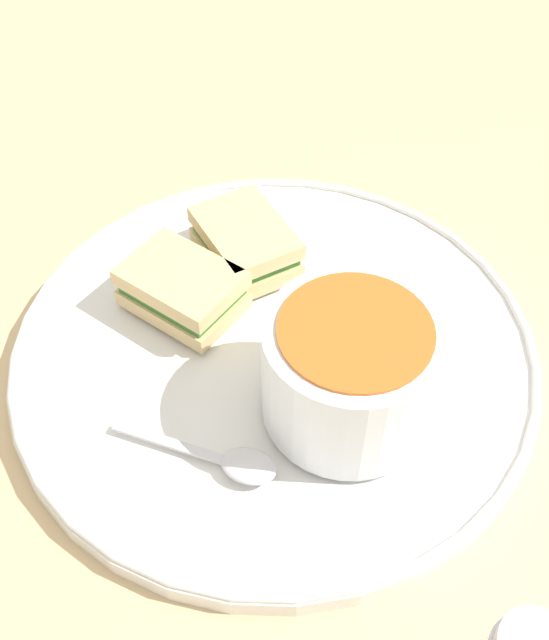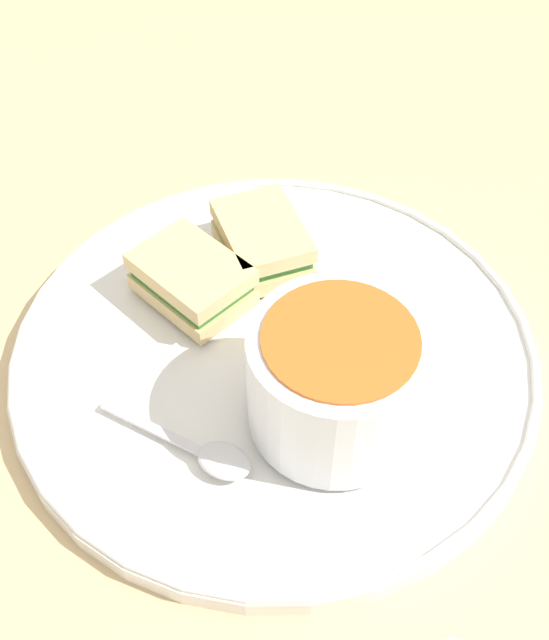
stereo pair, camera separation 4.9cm
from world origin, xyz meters
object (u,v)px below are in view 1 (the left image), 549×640
object	(u,v)px
soup_bowl	(351,370)
sandwich_half_near	(249,242)
spoon	(237,463)
sandwich_half_far	(182,289)

from	to	relation	value
soup_bowl	sandwich_half_near	size ratio (longest dim) A/B	1.18
soup_bowl	spoon	size ratio (longest dim) A/B	1.11
spoon	sandwich_half_far	world-z (taller)	sandwich_half_far
soup_bowl	spoon	xyz separation A→B (m)	(0.02, -0.08, -0.03)
sandwich_half_near	sandwich_half_far	xyz separation A→B (m)	(0.03, -0.06, 0.00)
sandwich_half_near	sandwich_half_far	size ratio (longest dim) A/B	0.93
spoon	sandwich_half_near	xyz separation A→B (m)	(-0.17, 0.05, 0.01)
spoon	sandwich_half_far	distance (m)	0.14
sandwich_half_far	sandwich_half_near	bearing A→B (deg)	121.27
soup_bowl	spoon	world-z (taller)	soup_bowl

